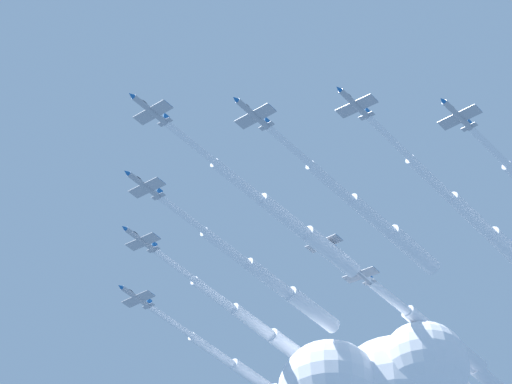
{
  "coord_description": "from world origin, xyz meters",
  "views": [
    {
      "loc": [
        -96.21,
        -134.09,
        8.85
      ],
      "look_at": [
        0.0,
        0.0,
        176.42
      ],
      "focal_mm": 82.17,
      "sensor_mm": 36.0,
      "label": 1
    }
  ],
  "objects_px": {
    "jet_starboard_inner": "(273,282)",
    "jet_starboard_outer": "(257,380)",
    "jet_trail_port": "(429,327)",
    "jet_trail_starboard": "(460,357)",
    "jet_port_mid": "(476,220)",
    "jet_port_inner": "(375,219)",
    "jet_starboard_mid": "(256,324)",
    "jet_lead": "(288,220)"
  },
  "relations": [
    {
      "from": "jet_trail_port",
      "to": "jet_starboard_outer",
      "type": "bearing_deg",
      "value": 116.85
    },
    {
      "from": "jet_starboard_mid",
      "to": "jet_starboard_outer",
      "type": "relative_size",
      "value": 0.92
    },
    {
      "from": "jet_port_inner",
      "to": "jet_trail_port",
      "type": "bearing_deg",
      "value": 32.66
    },
    {
      "from": "jet_port_mid",
      "to": "jet_trail_port",
      "type": "distance_m",
      "value": 35.63
    },
    {
      "from": "jet_starboard_inner",
      "to": "jet_port_mid",
      "type": "bearing_deg",
      "value": -56.2
    },
    {
      "from": "jet_starboard_inner",
      "to": "jet_port_mid",
      "type": "relative_size",
      "value": 0.94
    },
    {
      "from": "jet_port_mid",
      "to": "jet_starboard_outer",
      "type": "xyz_separation_m",
      "value": [
        -4.46,
        71.66,
        0.18
      ]
    },
    {
      "from": "jet_port_mid",
      "to": "jet_starboard_outer",
      "type": "height_order",
      "value": "jet_starboard_outer"
    },
    {
      "from": "jet_port_mid",
      "to": "jet_starboard_mid",
      "type": "xyz_separation_m",
      "value": [
        -17.21,
        54.42,
        -0.1
      ]
    },
    {
      "from": "jet_port_mid",
      "to": "jet_port_inner",
      "type": "bearing_deg",
      "value": 153.98
    },
    {
      "from": "jet_starboard_inner",
      "to": "jet_port_mid",
      "type": "xyz_separation_m",
      "value": [
        24.97,
        -37.3,
        3.25
      ]
    },
    {
      "from": "jet_port_mid",
      "to": "jet_trail_starboard",
      "type": "distance_m",
      "value": 46.12
    },
    {
      "from": "jet_lead",
      "to": "jet_starboard_mid",
      "type": "bearing_deg",
      "value": 64.61
    },
    {
      "from": "jet_lead",
      "to": "jet_starboard_outer",
      "type": "relative_size",
      "value": 0.97
    },
    {
      "from": "jet_starboard_mid",
      "to": "jet_trail_starboard",
      "type": "xyz_separation_m",
      "value": [
        45.97,
        -18.37,
        -0.27
      ]
    },
    {
      "from": "jet_port_mid",
      "to": "jet_trail_port",
      "type": "relative_size",
      "value": 1.07
    },
    {
      "from": "jet_port_mid",
      "to": "jet_starboard_outer",
      "type": "bearing_deg",
      "value": 93.56
    },
    {
      "from": "jet_trail_port",
      "to": "jet_trail_starboard",
      "type": "relative_size",
      "value": 0.98
    },
    {
      "from": "jet_port_inner",
      "to": "jet_port_mid",
      "type": "xyz_separation_m",
      "value": [
        19.51,
        -9.52,
        3.28
      ]
    },
    {
      "from": "jet_port_inner",
      "to": "jet_trail_port",
      "type": "xyz_separation_m",
      "value": [
        35.11,
        22.51,
        3.21
      ]
    },
    {
      "from": "jet_trail_port",
      "to": "jet_trail_starboard",
      "type": "distance_m",
      "value": 13.76
    },
    {
      "from": "jet_starboard_mid",
      "to": "jet_starboard_outer",
      "type": "bearing_deg",
      "value": 53.52
    },
    {
      "from": "jet_lead",
      "to": "jet_starboard_outer",
      "type": "xyz_separation_m",
      "value": [
        28.81,
        51.09,
        2.73
      ]
    },
    {
      "from": "jet_starboard_mid",
      "to": "jet_trail_starboard",
      "type": "distance_m",
      "value": 49.51
    },
    {
      "from": "jet_starboard_mid",
      "to": "jet_trail_starboard",
      "type": "bearing_deg",
      "value": -21.78
    },
    {
      "from": "jet_port_mid",
      "to": "jet_trail_starboard",
      "type": "height_order",
      "value": "jet_port_mid"
    },
    {
      "from": "jet_port_inner",
      "to": "jet_port_mid",
      "type": "height_order",
      "value": "jet_port_mid"
    },
    {
      "from": "jet_lead",
      "to": "jet_port_mid",
      "type": "xyz_separation_m",
      "value": [
        33.27,
        -20.57,
        2.55
      ]
    },
    {
      "from": "jet_trail_starboard",
      "to": "jet_starboard_inner",
      "type": "bearing_deg",
      "value": 178.67
    },
    {
      "from": "jet_starboard_inner",
      "to": "jet_starboard_outer",
      "type": "bearing_deg",
      "value": 59.17
    },
    {
      "from": "jet_starboard_inner",
      "to": "jet_port_inner",
      "type": "bearing_deg",
      "value": -78.89
    },
    {
      "from": "jet_starboard_mid",
      "to": "jet_starboard_inner",
      "type": "bearing_deg",
      "value": -114.38
    },
    {
      "from": "jet_starboard_inner",
      "to": "jet_starboard_outer",
      "type": "distance_m",
      "value": 40.16
    },
    {
      "from": "jet_port_mid",
      "to": "jet_lead",
      "type": "bearing_deg",
      "value": 148.27
    },
    {
      "from": "jet_lead",
      "to": "jet_starboard_outer",
      "type": "distance_m",
      "value": 58.71
    },
    {
      "from": "jet_lead",
      "to": "jet_trail_starboard",
      "type": "bearing_deg",
      "value": 14.01
    },
    {
      "from": "jet_starboard_inner",
      "to": "jet_trail_port",
      "type": "height_order",
      "value": "jet_trail_port"
    },
    {
      "from": "jet_starboard_mid",
      "to": "jet_starboard_outer",
      "type": "xyz_separation_m",
      "value": [
        12.75,
        17.24,
        0.27
      ]
    },
    {
      "from": "jet_starboard_outer",
      "to": "jet_lead",
      "type": "bearing_deg",
      "value": -119.42
    },
    {
      "from": "jet_lead",
      "to": "jet_starboard_mid",
      "type": "height_order",
      "value": "jet_starboard_mid"
    },
    {
      "from": "jet_port_inner",
      "to": "jet_trail_port",
      "type": "distance_m",
      "value": 41.83
    },
    {
      "from": "jet_lead",
      "to": "jet_trail_starboard",
      "type": "xyz_separation_m",
      "value": [
        62.03,
        15.48,
        2.19
      ]
    }
  ]
}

